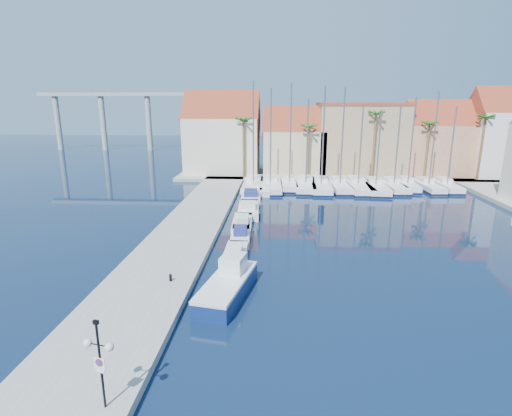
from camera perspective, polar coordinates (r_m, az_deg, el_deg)
The scene contains 35 objects.
ground at distance 23.64m, azimuth 3.98°, elevation -15.64°, with size 260.00×260.00×0.00m, color black.
quay_west at distance 36.88m, azimuth -10.34°, elevation -3.96°, with size 6.00×77.00×0.50m, color gray.
shore_north at distance 70.15m, azimuth 11.91°, elevation 4.88°, with size 54.00×16.00×0.50m, color gray.
lamp_post at distance 16.88m, azimuth -21.52°, elevation -18.48°, with size 1.26×0.54×3.79m.
bollard at distance 27.41m, azimuth -12.11°, elevation -9.72°, with size 0.19×0.19×0.47m, color black.
fishing_boat at distance 25.89m, azimuth -4.03°, elevation -10.85°, with size 3.48×6.92×2.31m.
motorboat_west_0 at distance 31.14m, azimuth -3.04°, elevation -6.79°, with size 1.69×5.26×1.40m.
motorboat_west_1 at distance 35.72m, azimuth -2.23°, elevation -3.90°, with size 1.91×5.14×1.40m.
motorboat_west_2 at distance 39.21m, azimuth -1.98°, elevation -2.18°, with size 2.04×5.74×1.40m.
motorboat_west_3 at distance 44.33m, azimuth -1.08°, elevation -0.16°, with size 2.60×7.02×1.40m.
motorboat_west_4 at distance 50.59m, azimuth -0.72°, elevation 1.72°, with size 2.71×7.49×1.40m.
motorboat_west_5 at distance 55.17m, azimuth 0.52°, elevation 2.83°, with size 3.02×7.38×1.40m.
sailboat_0 at distance 57.31m, azimuth -0.32°, elevation 3.37°, with size 2.90×10.97×14.77m.
sailboat_1 at distance 57.63m, azimuth 2.04°, elevation 3.41°, with size 3.50×11.62×13.87m.
sailboat_2 at distance 57.82m, azimuth 4.78°, elevation 3.49°, with size 2.37×8.23×14.55m.
sailboat_3 at distance 57.89m, azimuth 7.11°, elevation 3.35°, with size 3.19×10.59×12.40m.
sailboat_4 at distance 57.43m, azimuth 9.26°, elevation 3.21°, with size 3.09×10.27×14.16m.
sailboat_5 at distance 58.03m, azimuth 11.79°, elevation 3.22°, with size 2.90×9.54×13.93m.
sailboat_6 at distance 58.78m, azimuth 14.23°, elevation 3.17°, with size 3.39×11.44×11.89m.
sailboat_7 at distance 58.59m, azimuth 16.62°, elevation 2.97°, with size 3.33×10.54×11.11m.
sailboat_8 at distance 59.86m, azimuth 18.94°, elevation 3.05°, with size 2.72×9.15×11.75m.
sailboat_9 at distance 61.05m, azimuth 20.74°, elevation 3.15°, with size 2.62×8.22×12.72m.
sailboat_10 at distance 61.49m, azimuth 23.27°, elevation 2.99°, with size 2.62×8.41×13.41m.
sailboat_11 at distance 62.61m, azimuth 25.46°, elevation 2.92°, with size 2.19×8.09×11.58m.
building_0 at distance 68.28m, azimuth -4.78°, elevation 10.20°, with size 12.30×9.00×13.50m.
building_1 at distance 67.75m, azimuth 5.47°, elevation 9.10°, with size 10.30×8.00×11.00m.
building_2 at distance 69.91m, azimuth 14.64°, elevation 9.66°, with size 14.20×10.20×11.50m.
building_3 at distance 72.26m, azimuth 24.25°, elevation 8.68°, with size 10.30×8.00×12.00m.
building_4 at distance 74.92m, azimuth 31.13°, elevation 8.90°, with size 8.30×8.00×14.00m.
palm_0 at distance 62.70m, azimuth -1.78°, elevation 12.17°, with size 2.60×2.60×10.15m.
palm_1 at distance 62.65m, azimuth 7.55°, elevation 11.19°, with size 2.60×2.60×9.15m.
palm_2 at distance 64.04m, azimuth 16.78°, elevation 12.46°, with size 2.60×2.60×11.15m.
palm_3 at distance 66.35m, azimuth 23.54°, elevation 10.72°, with size 2.60×2.60×9.65m.
palm_4 at distance 69.42m, azimuth 29.95°, elevation 10.90°, with size 2.60×2.60×10.65m.
viaduct at distance 109.47m, azimuth -17.78°, elevation 13.24°, with size 48.00×2.20×14.45m.
Camera 1 is at (-0.36, -20.38, 11.97)m, focal length 28.00 mm.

